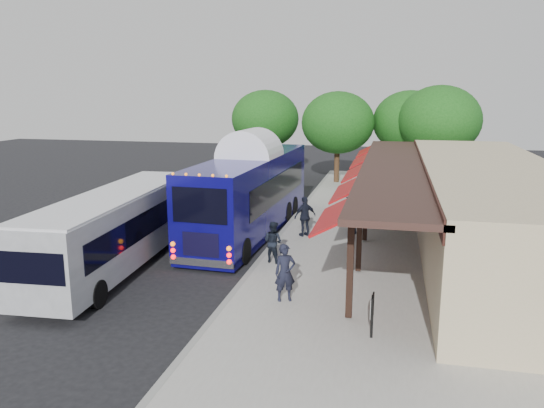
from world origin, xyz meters
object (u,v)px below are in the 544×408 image
Objects in this scene: coach_bus at (250,189)px; ped_d at (353,213)px; sign_board at (372,309)px; ped_c at (305,216)px; ped_a at (285,273)px; city_bus at (117,227)px; ped_b at (273,242)px.

coach_bus reaches higher than ped_d.
ped_c is at bearing 112.19° from sign_board.
sign_board is at bearing 98.17° from ped_d.
ped_a is at bearing 81.45° from ped_d.
city_bus is 10.19m from ped_d.
city_bus is at bearing 36.20° from ped_b.
sign_board is at bearing -26.72° from city_bus.
ped_c reaches higher than sign_board.
coach_bus reaches higher than ped_a.
city_bus is 8.07m from ped_c.
coach_bus is at bearing -43.34° from ped_b.
coach_bus is 4.74m from ped_d.
ped_b is at bearing 62.51° from ped_d.
city_bus is 6.79× the size of ped_b.
ped_d is (4.63, 0.32, -0.95)m from coach_bus.
city_bus is 10.22m from sign_board.
ped_c is at bearing 24.92° from ped_d.
city_bus is (-3.47, -5.84, -0.47)m from coach_bus.
ped_a is 0.95× the size of ped_d.
city_bus reaches higher than ped_d.
city_bus is 5.98× the size of ped_a.
ped_a reaches higher than sign_board.
sign_board is (2.67, -1.94, -0.10)m from ped_a.
ped_b is at bearing 127.92° from sign_board.
city_bus is 5.73m from ped_b.
city_bus reaches higher than sign_board.
ped_d is 1.60× the size of sign_board.
ped_a is (3.23, -7.94, -0.99)m from coach_bus.
ped_d is at bearing 6.42° from coach_bus.
ped_c is 1.52× the size of sign_board.
coach_bus is at bearing 87.92° from ped_a.
coach_bus is 4.99m from ped_b.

